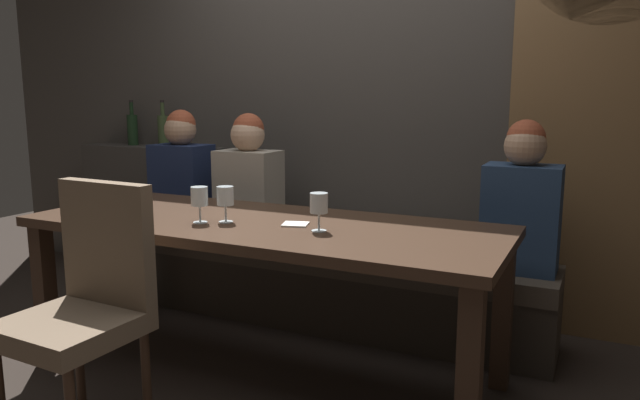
% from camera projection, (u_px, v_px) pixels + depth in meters
% --- Properties ---
extents(ground, '(9.00, 9.00, 0.00)m').
position_uv_depth(ground, '(264.00, 373.00, 2.83)').
color(ground, black).
extents(back_wall_tiled, '(6.00, 0.12, 3.00)m').
position_uv_depth(back_wall_tiled, '(363.00, 64.00, 3.65)').
color(back_wall_tiled, '#423D38').
rests_on(back_wall_tiled, ground).
extents(arched_door, '(0.90, 0.05, 2.55)m').
position_uv_depth(arched_door, '(603.00, 84.00, 3.04)').
color(arched_door, brown).
rests_on(arched_door, ground).
extents(back_counter, '(1.10, 0.28, 0.95)m').
position_uv_depth(back_counter, '(155.00, 211.00, 4.34)').
color(back_counter, '#38342F').
rests_on(back_counter, ground).
extents(dining_table, '(2.20, 0.84, 0.74)m').
position_uv_depth(dining_table, '(262.00, 240.00, 2.72)').
color(dining_table, '#342217').
rests_on(dining_table, ground).
extents(banquette_bench, '(2.50, 0.44, 0.45)m').
position_uv_depth(banquette_bench, '(327.00, 286.00, 3.41)').
color(banquette_bench, '#312A23').
rests_on(banquette_bench, ground).
extents(chair_near_side, '(0.46, 0.46, 0.98)m').
position_uv_depth(chair_near_side, '(87.00, 296.00, 2.24)').
color(chair_near_side, '#3D281C').
rests_on(chair_near_side, ground).
extents(diner_redhead, '(0.36, 0.24, 0.77)m').
position_uv_depth(diner_redhead, '(182.00, 174.00, 3.77)').
color(diner_redhead, '#192342').
rests_on(diner_redhead, banquette_bench).
extents(diner_bearded, '(0.36, 0.24, 0.76)m').
position_uv_depth(diner_bearded, '(249.00, 181.00, 3.52)').
color(diner_bearded, '#9E9384').
rests_on(diner_bearded, banquette_bench).
extents(diner_far_end, '(0.36, 0.24, 0.74)m').
position_uv_depth(diner_far_end, '(522.00, 201.00, 2.89)').
color(diner_far_end, navy).
rests_on(diner_far_end, banquette_bench).
extents(wine_bottle_dark_red, '(0.08, 0.08, 0.33)m').
position_uv_depth(wine_bottle_dark_red, '(133.00, 129.00, 4.33)').
color(wine_bottle_dark_red, black).
rests_on(wine_bottle_dark_red, back_counter).
extents(wine_bottle_pale_label, '(0.08, 0.08, 0.33)m').
position_uv_depth(wine_bottle_pale_label, '(163.00, 130.00, 4.19)').
color(wine_bottle_pale_label, '#384728').
rests_on(wine_bottle_pale_label, back_counter).
extents(wine_glass_end_right, '(0.08, 0.08, 0.16)m').
position_uv_depth(wine_glass_end_right, '(199.00, 197.00, 2.65)').
color(wine_glass_end_right, silver).
rests_on(wine_glass_end_right, dining_table).
extents(wine_glass_end_left, '(0.08, 0.08, 0.16)m').
position_uv_depth(wine_glass_end_left, '(225.00, 198.00, 2.66)').
color(wine_glass_end_left, silver).
rests_on(wine_glass_end_left, dining_table).
extents(wine_glass_center_front, '(0.08, 0.08, 0.16)m').
position_uv_depth(wine_glass_center_front, '(319.00, 205.00, 2.48)').
color(wine_glass_center_front, silver).
rests_on(wine_glass_center_front, dining_table).
extents(dessert_plate, '(0.19, 0.19, 0.05)m').
position_uv_depth(dessert_plate, '(101.00, 208.00, 2.96)').
color(dessert_plate, white).
rests_on(dessert_plate, dining_table).
extents(folded_napkin, '(0.13, 0.13, 0.01)m').
position_uv_depth(folded_napkin, '(295.00, 224.00, 2.62)').
color(folded_napkin, silver).
rests_on(folded_napkin, dining_table).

